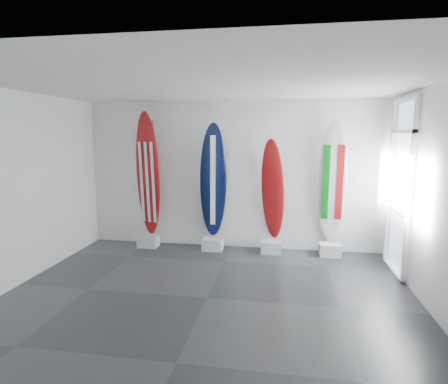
% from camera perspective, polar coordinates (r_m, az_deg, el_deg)
% --- Properties ---
extents(floor, '(6.00, 6.00, 0.00)m').
position_cam_1_polar(floor, '(5.53, -2.65, -16.06)').
color(floor, black).
rests_on(floor, ground).
extents(ceiling, '(6.00, 6.00, 0.00)m').
position_cam_1_polar(ceiling, '(5.05, -2.91, 16.48)').
color(ceiling, white).
rests_on(ceiling, wall_back).
extents(wall_back, '(6.00, 0.00, 6.00)m').
position_cam_1_polar(wall_back, '(7.52, 1.21, 2.60)').
color(wall_back, white).
rests_on(wall_back, ground).
extents(wall_front, '(6.00, 0.00, 6.00)m').
position_cam_1_polar(wall_front, '(2.75, -13.85, -9.21)').
color(wall_front, white).
rests_on(wall_front, ground).
extents(wall_left, '(0.00, 5.00, 5.00)m').
position_cam_1_polar(wall_left, '(6.41, -30.01, 0.25)').
color(wall_left, white).
rests_on(wall_left, ground).
extents(wall_right, '(0.00, 5.00, 5.00)m').
position_cam_1_polar(wall_right, '(5.34, 30.59, -1.35)').
color(wall_right, white).
rests_on(wall_right, ground).
extents(display_block_usa, '(0.40, 0.30, 0.24)m').
position_cam_1_polar(display_block_usa, '(7.92, -11.62, -7.46)').
color(display_block_usa, silver).
rests_on(display_block_usa, floor).
extents(surfboard_usa, '(0.61, 0.34, 2.55)m').
position_cam_1_polar(surfboard_usa, '(7.73, -11.69, 2.70)').
color(surfboard_usa, maroon).
rests_on(surfboard_usa, display_block_usa).
extents(display_block_navy, '(0.40, 0.30, 0.24)m').
position_cam_1_polar(display_block_navy, '(7.55, -1.78, -8.09)').
color(display_block_navy, silver).
rests_on(display_block_navy, floor).
extents(surfboard_navy, '(0.59, 0.46, 2.32)m').
position_cam_1_polar(surfboard_navy, '(7.37, -1.68, 1.67)').
color(surfboard_navy, black).
rests_on(surfboard_navy, display_block_navy).
extents(display_block_swiss, '(0.40, 0.30, 0.24)m').
position_cam_1_polar(display_block_swiss, '(7.42, 7.34, -8.47)').
color(display_block_swiss, silver).
rests_on(display_block_swiss, floor).
extents(surfboard_swiss, '(0.56, 0.53, 2.03)m').
position_cam_1_polar(surfboard_swiss, '(7.26, 7.55, 0.28)').
color(surfboard_swiss, maroon).
rests_on(surfboard_swiss, display_block_swiss).
extents(display_block_italy, '(0.40, 0.30, 0.24)m').
position_cam_1_polar(display_block_italy, '(7.47, 16.09, -8.63)').
color(display_block_italy, silver).
rests_on(display_block_italy, floor).
extents(surfboard_italy, '(0.56, 0.36, 2.36)m').
position_cam_1_polar(surfboard_italy, '(7.29, 16.45, 1.38)').
color(surfboard_italy, silver).
rests_on(surfboard_italy, display_block_italy).
extents(wall_outlet, '(0.09, 0.02, 0.13)m').
position_cam_1_polar(wall_outlet, '(8.40, -15.68, -5.01)').
color(wall_outlet, silver).
rests_on(wall_outlet, wall_back).
extents(glass_door, '(0.12, 1.16, 2.85)m').
position_cam_1_polar(glass_door, '(6.79, 25.63, 0.36)').
color(glass_door, white).
rests_on(glass_door, floor).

